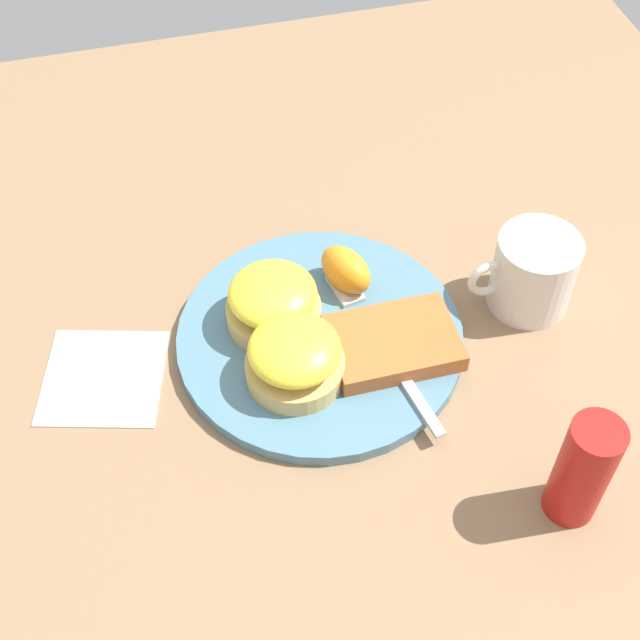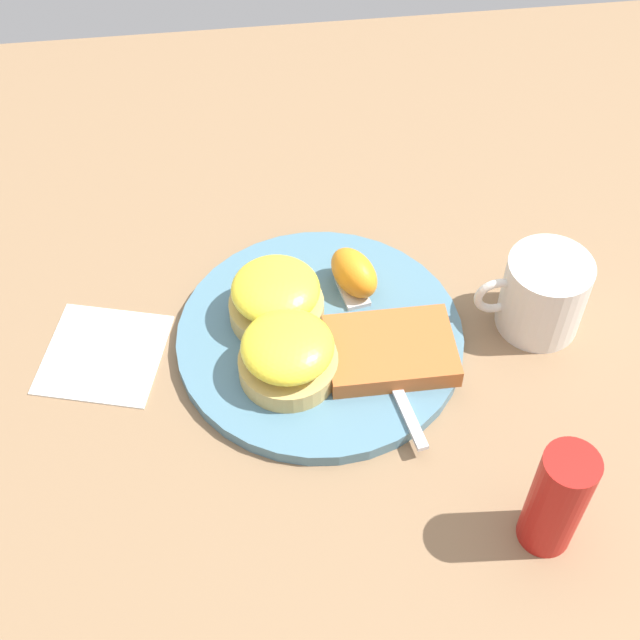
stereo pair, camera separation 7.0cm
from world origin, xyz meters
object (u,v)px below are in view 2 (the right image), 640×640
at_px(sandwich_benedict_left, 276,298).
at_px(sandwich_benedict_right, 288,354).
at_px(orange_wedge, 354,273).
at_px(fork, 376,344).
at_px(cup, 543,296).
at_px(condiment_bottle, 557,500).
at_px(hashbrown_patty, 390,350).

xyz_separation_m(sandwich_benedict_left, sandwich_benedict_right, (-0.00, 0.07, 0.00)).
height_order(orange_wedge, fork, orange_wedge).
xyz_separation_m(orange_wedge, cup, (-0.17, 0.06, 0.01)).
xyz_separation_m(orange_wedge, condiment_bottle, (-0.12, 0.27, 0.02)).
distance_m(sandwich_benedict_right, cup, 0.25).
bearing_deg(orange_wedge, sandwich_benedict_right, 52.17).
relative_size(sandwich_benedict_left, fork, 0.43).
bearing_deg(sandwich_benedict_right, sandwich_benedict_left, -86.34).
xyz_separation_m(sandwich_benedict_right, condiment_bottle, (-0.19, 0.18, 0.02)).
xyz_separation_m(hashbrown_patty, condiment_bottle, (-0.10, 0.18, 0.03)).
xyz_separation_m(hashbrown_patty, orange_wedge, (0.02, -0.09, 0.01)).
relative_size(sandwich_benedict_left, sandwich_benedict_right, 1.00).
bearing_deg(orange_wedge, sandwich_benedict_left, 19.09).
xyz_separation_m(fork, cup, (-0.16, -0.02, 0.02)).
distance_m(sandwich_benedict_left, cup, 0.25).
xyz_separation_m(hashbrown_patty, cup, (-0.15, -0.03, 0.02)).
bearing_deg(condiment_bottle, hashbrown_patty, -62.41).
distance_m(fork, cup, 0.16).
distance_m(orange_wedge, cup, 0.18).
bearing_deg(cup, condiment_bottle, 75.91).
height_order(fork, condiment_bottle, condiment_bottle).
distance_m(sandwich_benedict_right, hashbrown_patty, 0.10).
bearing_deg(sandwich_benedict_left, sandwich_benedict_right, 93.66).
distance_m(hashbrown_patty, orange_wedge, 0.09).
bearing_deg(condiment_bottle, fork, -61.83).
distance_m(sandwich_benedict_right, condiment_bottle, 0.26).
xyz_separation_m(sandwich_benedict_left, fork, (-0.09, 0.05, -0.02)).
relative_size(hashbrown_patty, condiment_bottle, 1.03).
bearing_deg(orange_wedge, cup, 162.06).
height_order(sandwich_benedict_left, hashbrown_patty, sandwich_benedict_left).
relative_size(sandwich_benedict_right, cup, 0.84).
distance_m(cup, condiment_bottle, 0.23).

